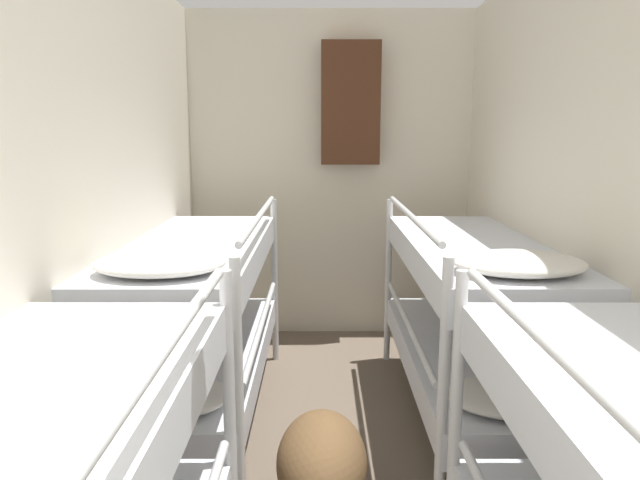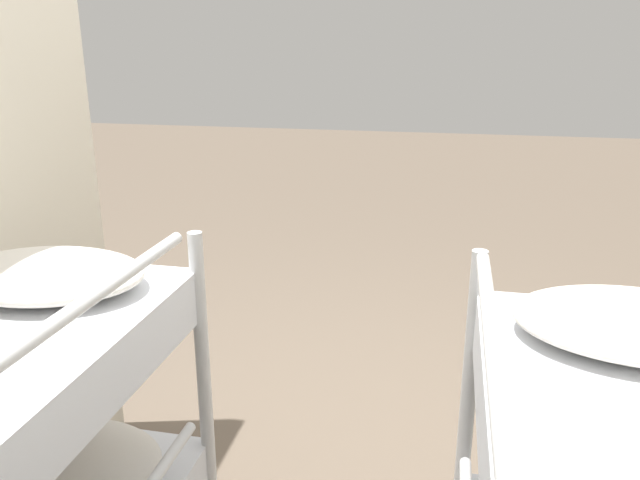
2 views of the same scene
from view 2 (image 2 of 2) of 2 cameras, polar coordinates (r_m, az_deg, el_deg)
The scene contains 1 object.
ground_plane at distance 2.78m, azimuth 3.24°, elevation -19.78°, with size 20.00×20.00×0.00m, color #6B5B4C.
Camera 2 is at (-0.31, 2.18, 1.70)m, focal length 35.00 mm.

